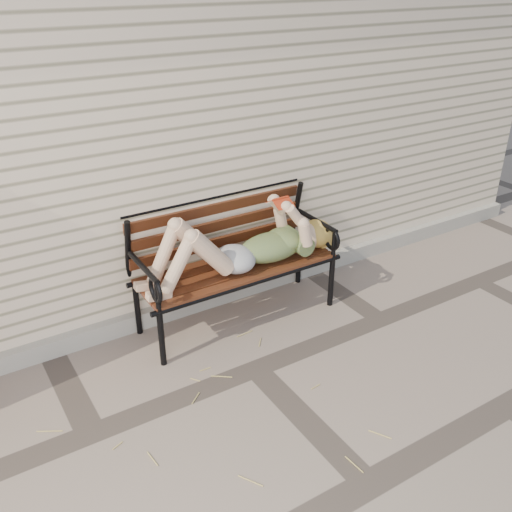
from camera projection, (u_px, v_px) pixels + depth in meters
ground at (256, 369)px, 4.26m from camera, size 80.00×80.00×0.00m
house_wall at (102, 94)px, 5.84m from camera, size 8.00×4.00×3.00m
foundation_strip at (197, 302)px, 4.96m from camera, size 8.00×0.10×0.15m
garden_bench at (230, 244)px, 4.66m from camera, size 1.81×0.72×1.17m
reading_woman at (241, 246)px, 4.54m from camera, size 1.71×0.39×0.54m
straw_scatter at (155, 449)px, 3.55m from camera, size 2.70×1.75×0.01m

